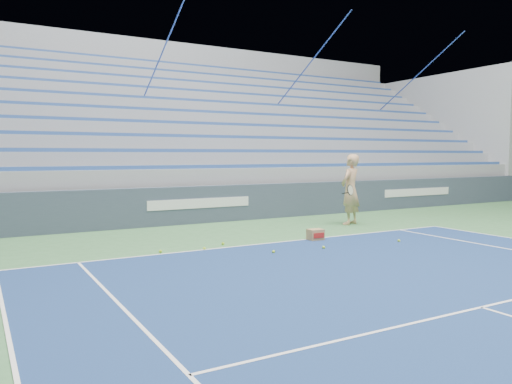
% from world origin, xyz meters
% --- Properties ---
extents(sponsor_barrier, '(30.00, 0.32, 1.10)m').
position_xyz_m(sponsor_barrier, '(0.00, 15.88, 0.55)').
color(sponsor_barrier, '#374253').
rests_on(sponsor_barrier, ground).
extents(bleachers, '(31.00, 9.15, 7.30)m').
position_xyz_m(bleachers, '(0.00, 21.60, 2.36)').
color(bleachers, '#919399').
rests_on(bleachers, ground).
extents(tennis_player, '(1.04, 0.99, 2.04)m').
position_xyz_m(tennis_player, '(3.72, 13.43, 1.02)').
color(tennis_player, tan).
rests_on(tennis_player, ground).
extents(ball_box, '(0.37, 0.30, 0.27)m').
position_xyz_m(ball_box, '(1.23, 11.73, 0.13)').
color(ball_box, '#9E7C4C').
rests_on(ball_box, ground).
extents(tennis_ball_0, '(0.07, 0.07, 0.07)m').
position_xyz_m(tennis_ball_0, '(2.75, 10.57, 0.03)').
color(tennis_ball_0, '#A9D22B').
rests_on(tennis_ball_0, ground).
extents(tennis_ball_1, '(0.07, 0.07, 0.07)m').
position_xyz_m(tennis_ball_1, '(-0.46, 10.88, 0.03)').
color(tennis_ball_1, '#A9D22B').
rests_on(tennis_ball_1, ground).
extents(tennis_ball_2, '(0.07, 0.07, 0.07)m').
position_xyz_m(tennis_ball_2, '(-1.55, 11.91, 0.03)').
color(tennis_ball_2, '#A9D22B').
rests_on(tennis_ball_2, ground).
extents(tennis_ball_3, '(0.07, 0.07, 0.07)m').
position_xyz_m(tennis_ball_3, '(-0.94, 12.25, 0.03)').
color(tennis_ball_3, '#A9D22B').
rests_on(tennis_ball_3, ground).
extents(tennis_ball_4, '(0.07, 0.07, 0.07)m').
position_xyz_m(tennis_ball_4, '(0.73, 10.75, 0.03)').
color(tennis_ball_4, '#A9D22B').
rests_on(tennis_ball_4, ground).
extents(tennis_ball_5, '(0.07, 0.07, 0.07)m').
position_xyz_m(tennis_ball_5, '(-2.47, 12.06, 0.03)').
color(tennis_ball_5, '#A9D22B').
rests_on(tennis_ball_5, ground).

